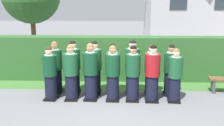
{
  "coord_description": "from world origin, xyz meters",
  "views": [
    {
      "loc": [
        0.27,
        -7.19,
        2.86
      ],
      "look_at": [
        0.0,
        0.28,
        1.05
      ],
      "focal_mm": 41.6,
      "sensor_mm": 36.0,
      "label": 1
    }
  ],
  "objects": [
    {
      "name": "ground_plane",
      "position": [
        0.0,
        0.0,
        0.0
      ],
      "size": [
        60.0,
        60.0,
        0.0
      ],
      "primitive_type": "plane",
      "color": "slate"
    },
    {
      "name": "student_rear_row_1",
      "position": [
        -1.21,
        0.55,
        0.8
      ],
      "size": [
        0.44,
        0.53,
        1.67
      ],
      "color": "black",
      "rests_on": "ground"
    },
    {
      "name": "student_rear_row_3",
      "position": [
        0.01,
        0.58,
        0.75
      ],
      "size": [
        0.41,
        0.51,
        1.57
      ],
      "color": "black",
      "rests_on": "ground"
    },
    {
      "name": "student_rear_row_6",
      "position": [
        1.78,
        0.5,
        0.75
      ],
      "size": [
        0.41,
        0.47,
        1.58
      ],
      "color": "black",
      "rests_on": "ground"
    },
    {
      "name": "student_rear_row_4",
      "position": [
        0.62,
        0.54,
        0.81
      ],
      "size": [
        0.44,
        0.5,
        1.71
      ],
      "color": "black",
      "rests_on": "ground"
    },
    {
      "name": "student_rear_row_0",
      "position": [
        -1.78,
        0.61,
        0.78
      ],
      "size": [
        0.43,
        0.49,
        1.64
      ],
      "color": "black",
      "rests_on": "ground"
    },
    {
      "name": "student_front_row_0",
      "position": [
        -1.8,
        0.0,
        0.75
      ],
      "size": [
        0.41,
        0.48,
        1.58
      ],
      "color": "black",
      "rests_on": "ground"
    },
    {
      "name": "student_rear_row_5",
      "position": [
        1.19,
        0.5,
        0.75
      ],
      "size": [
        0.41,
        0.46,
        1.58
      ],
      "color": "black",
      "rests_on": "ground"
    },
    {
      "name": "student_front_row_3",
      "position": [
        0.03,
        -0.0,
        0.78
      ],
      "size": [
        0.42,
        0.47,
        1.63
      ],
      "color": "black",
      "rests_on": "ground"
    },
    {
      "name": "student_front_row_1",
      "position": [
        -1.18,
        0.01,
        0.78
      ],
      "size": [
        0.43,
        0.48,
        1.64
      ],
      "color": "black",
      "rests_on": "ground"
    },
    {
      "name": "student_rear_row_2",
      "position": [
        -0.55,
        0.54,
        0.8
      ],
      "size": [
        0.44,
        0.48,
        1.67
      ],
      "color": "black",
      "rests_on": "ground"
    },
    {
      "name": "hedge",
      "position": [
        0.0,
        2.09,
        0.79
      ],
      "size": [
        10.37,
        0.7,
        1.59
      ],
      "color": "#33662D",
      "rests_on": "ground"
    },
    {
      "name": "student_front_row_2",
      "position": [
        -0.61,
        0.04,
        0.8
      ],
      "size": [
        0.44,
        0.54,
        1.68
      ],
      "color": "black",
      "rests_on": "ground"
    },
    {
      "name": "lawn_strip",
      "position": [
        0.0,
        1.29,
        0.0
      ],
      "size": [
        10.37,
        0.9,
        0.01
      ],
      "primitive_type": "cube",
      "color": "#477A38",
      "rests_on": "ground"
    },
    {
      "name": "student_front_row_6",
      "position": [
        1.81,
        -0.03,
        0.74
      ],
      "size": [
        0.41,
        0.48,
        1.56
      ],
      "color": "black",
      "rests_on": "ground"
    },
    {
      "name": "student_front_row_4",
      "position": [
        0.61,
        -0.0,
        0.78
      ],
      "size": [
        0.43,
        0.49,
        1.63
      ],
      "color": "black",
      "rests_on": "ground"
    },
    {
      "name": "student_in_red_blazer",
      "position": [
        1.17,
        -0.02,
        0.79
      ],
      "size": [
        0.43,
        0.48,
        1.65
      ],
      "color": "black",
      "rests_on": "ground"
    }
  ]
}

